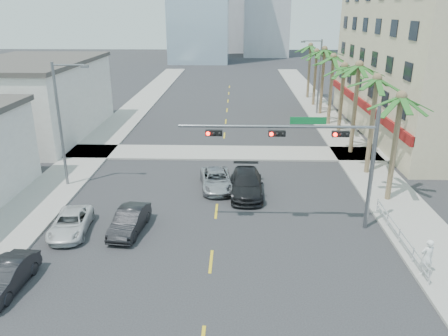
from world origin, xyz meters
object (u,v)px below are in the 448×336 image
traffic_signal_mast (317,147)px  car_lane_right (247,184)px  car_lane_left (130,221)px  car_parked_far (71,223)px  car_lane_center (216,180)px  pedestrian (427,257)px  car_parked_mid (7,277)px

traffic_signal_mast → car_lane_right: bearing=127.6°
car_lane_left → traffic_signal_mast: bearing=10.0°
traffic_signal_mast → car_parked_far: (-14.14, -1.06, -4.46)m
car_parked_far → car_lane_center: size_ratio=0.91×
traffic_signal_mast → pedestrian: size_ratio=5.79×
car_lane_center → pedestrian: 15.27m
car_lane_left → car_lane_right: 9.00m
car_parked_far → car_lane_right: bearing=23.7°
car_parked_mid → car_parked_far: bearing=82.8°
car_parked_mid → car_lane_left: car_lane_left is taller
car_parked_mid → pedestrian: 19.87m
car_parked_far → car_lane_left: bearing=-2.1°
car_parked_far → pedestrian: 19.24m
car_parked_far → car_lane_right: (10.35, 5.97, 0.19)m
car_parked_far → car_lane_left: car_lane_left is taller
traffic_signal_mast → car_lane_right: traffic_signal_mast is taller
car_lane_left → car_lane_center: (4.78, 6.71, -0.03)m
car_parked_mid → pedestrian: pedestrian is taller
car_parked_far → car_lane_left: 3.42m
car_parked_mid → car_lane_left: bearing=55.6°
car_lane_center → car_lane_left: bearing=-133.1°
traffic_signal_mast → car_lane_left: bearing=-175.7°
car_parked_far → car_lane_right: size_ratio=0.79×
traffic_signal_mast → car_parked_far: traffic_signal_mast is taller
traffic_signal_mast → pedestrian: bearing=-47.2°
traffic_signal_mast → car_lane_right: (-3.78, 4.91, -4.27)m
car_parked_mid → car_lane_left: 7.25m
car_lane_right → car_lane_center: bearing=155.4°
car_parked_far → car_lane_center: bearing=34.1°
car_parked_mid → car_lane_center: bearing=56.6°
pedestrian → car_lane_left: bearing=-27.8°
pedestrian → car_lane_center: bearing=-58.2°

